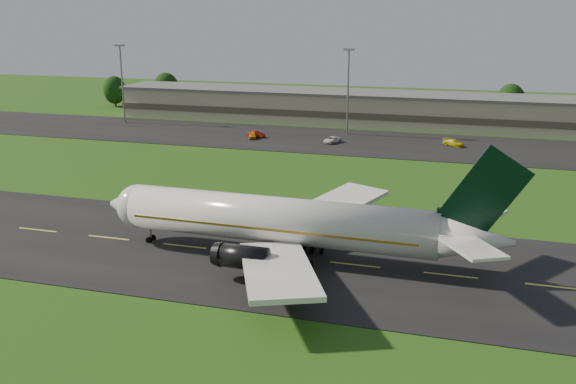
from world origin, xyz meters
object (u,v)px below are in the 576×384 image
(light_mast_west, at_px, (122,74))
(service_vehicle_a, at_px, (252,135))
(service_vehicle_b, at_px, (256,134))
(service_vehicle_c, at_px, (332,140))
(terminal, at_px, (365,109))
(light_mast_centre, at_px, (348,81))
(airliner, at_px, (285,222))
(service_vehicle_d, at_px, (454,143))

(light_mast_west, xyz_separation_m, service_vehicle_a, (39.90, -11.21, -11.92))
(service_vehicle_b, height_order, service_vehicle_c, service_vehicle_b)
(terminal, relative_size, service_vehicle_c, 29.46)
(light_mast_west, xyz_separation_m, service_vehicle_b, (40.20, -9.42, -11.93))
(service_vehicle_c, bearing_deg, service_vehicle_b, -162.83)
(service_vehicle_a, bearing_deg, light_mast_centre, 10.03)
(service_vehicle_a, bearing_deg, service_vehicle_c, -18.16)
(airliner, relative_size, light_mast_west, 2.52)
(service_vehicle_b, bearing_deg, terminal, -27.36)
(terminal, bearing_deg, service_vehicle_b, -129.64)
(light_mast_centre, xyz_separation_m, service_vehicle_a, (-20.10, -11.21, -11.92))
(light_mast_west, xyz_separation_m, service_vehicle_c, (58.80, -10.89, -11.95))
(airliner, bearing_deg, terminal, 95.15)
(service_vehicle_a, xyz_separation_m, service_vehicle_b, (0.30, 1.79, -0.02))
(light_mast_centre, distance_m, service_vehicle_d, 28.69)
(service_vehicle_a, relative_size, service_vehicle_c, 0.86)
(service_vehicle_c, bearing_deg, airliner, -60.38)
(airliner, height_order, service_vehicle_a, airliner)
(light_mast_west, distance_m, service_vehicle_a, 43.12)
(terminal, distance_m, light_mast_centre, 18.45)
(light_mast_west, relative_size, service_vehicle_b, 4.76)
(light_mast_west, distance_m, service_vehicle_d, 86.32)
(light_mast_west, bearing_deg, service_vehicle_d, -4.48)
(service_vehicle_a, distance_m, service_vehicle_c, 18.91)
(terminal, bearing_deg, airliner, -85.84)
(terminal, xyz_separation_m, service_vehicle_d, (23.82, -22.86, -3.17))
(terminal, height_order, service_vehicle_a, terminal)
(light_mast_west, bearing_deg, airliner, -49.47)
(airliner, distance_m, light_mast_centre, 80.86)
(terminal, height_order, service_vehicle_c, terminal)
(service_vehicle_c, height_order, service_vehicle_d, service_vehicle_d)
(service_vehicle_b, distance_m, service_vehicle_c, 18.67)
(terminal, height_order, service_vehicle_d, terminal)
(light_mast_centre, bearing_deg, service_vehicle_c, -96.27)
(service_vehicle_c, bearing_deg, service_vehicle_d, 30.77)
(service_vehicle_a, relative_size, service_vehicle_d, 0.86)
(light_mast_west, relative_size, service_vehicle_a, 4.80)
(service_vehicle_a, bearing_deg, light_mast_west, 145.20)
(light_mast_centre, xyz_separation_m, service_vehicle_d, (25.23, -6.68, -11.92))
(light_mast_west, height_order, service_vehicle_a, light_mast_west)
(service_vehicle_c, bearing_deg, terminal, 106.23)
(light_mast_west, relative_size, service_vehicle_d, 4.10)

